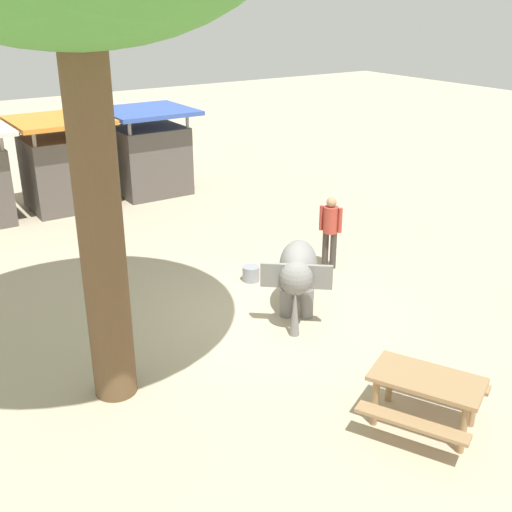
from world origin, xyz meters
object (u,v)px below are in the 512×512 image
object	(u,v)px
picnic_table_near	(426,389)
market_stall_orange	(64,168)
market_stall_blue	(149,156)
elephant	(298,271)
person_handler	(330,227)
feed_bucket	(251,274)

from	to	relation	value
picnic_table_near	market_stall_orange	xyz separation A→B (m)	(-0.96, 12.48, 0.55)
picnic_table_near	market_stall_blue	xyz separation A→B (m)	(1.64, 12.48, 0.55)
elephant	person_handler	distance (m)	2.29
market_stall_blue	person_handler	bearing A→B (deg)	-83.59
market_stall_orange	market_stall_blue	bearing A→B (deg)	0.00
person_handler	market_stall_orange	bearing A→B (deg)	-98.85
elephant	person_handler	xyz separation A→B (m)	(1.87, 1.31, 0.11)
market_stall_blue	feed_bucket	bearing A→B (deg)	-97.98
picnic_table_near	market_stall_blue	world-z (taller)	market_stall_blue
person_handler	feed_bucket	size ratio (longest dim) A/B	4.50
person_handler	market_stall_blue	distance (m)	7.49
elephant	picnic_table_near	size ratio (longest dim) A/B	0.90
elephant	market_stall_blue	bearing A→B (deg)	-147.06
picnic_table_near	feed_bucket	world-z (taller)	picnic_table_near
feed_bucket	elephant	bearing A→B (deg)	-91.52
picnic_table_near	market_stall_blue	size ratio (longest dim) A/B	0.80
picnic_table_near	feed_bucket	xyz separation A→B (m)	(0.64, 5.39, -0.43)
feed_bucket	picnic_table_near	bearing A→B (deg)	-96.79
elephant	picnic_table_near	bearing A→B (deg)	30.58
market_stall_blue	feed_bucket	distance (m)	7.22
market_stall_orange	feed_bucket	distance (m)	7.33
market_stall_blue	market_stall_orange	bearing A→B (deg)	180.00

